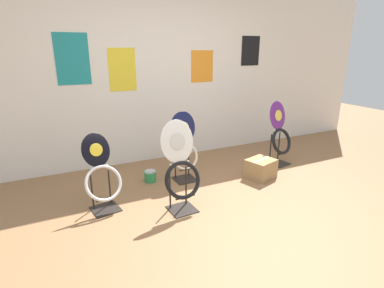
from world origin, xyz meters
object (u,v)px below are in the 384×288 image
(toilet_seat_display_purple_note, at_px, (280,134))
(paint_can, at_px, (150,176))
(toilet_seat_display_navy_moon, at_px, (184,146))
(toilet_seat_display_jazz_black, at_px, (101,175))
(toilet_seat_display_white_plain, at_px, (181,170))
(storage_box, at_px, (261,168))

(toilet_seat_display_purple_note, relative_size, paint_can, 5.83)
(toilet_seat_display_navy_moon, distance_m, toilet_seat_display_jazz_black, 1.16)
(toilet_seat_display_navy_moon, bearing_deg, toilet_seat_display_white_plain, -116.81)
(toilet_seat_display_white_plain, height_order, toilet_seat_display_purple_note, toilet_seat_display_white_plain)
(toilet_seat_display_navy_moon, bearing_deg, storage_box, -22.23)
(toilet_seat_display_white_plain, relative_size, storage_box, 2.30)
(toilet_seat_display_navy_moon, bearing_deg, toilet_seat_display_purple_note, -3.03)
(paint_can, height_order, storage_box, storage_box)
(toilet_seat_display_navy_moon, height_order, toilet_seat_display_jazz_black, toilet_seat_display_navy_moon)
(toilet_seat_display_purple_note, bearing_deg, toilet_seat_display_jazz_black, -174.79)
(toilet_seat_display_navy_moon, height_order, toilet_seat_display_white_plain, toilet_seat_display_white_plain)
(toilet_seat_display_navy_moon, bearing_deg, paint_can, 162.38)
(toilet_seat_display_white_plain, bearing_deg, toilet_seat_display_jazz_black, 153.27)
(toilet_seat_display_white_plain, bearing_deg, toilet_seat_display_purple_note, 18.27)
(toilet_seat_display_white_plain, relative_size, paint_can, 6.04)
(toilet_seat_display_purple_note, bearing_deg, toilet_seat_display_white_plain, -161.73)
(toilet_seat_display_jazz_black, relative_size, paint_can, 5.10)
(storage_box, bearing_deg, toilet_seat_display_white_plain, -166.68)
(toilet_seat_display_white_plain, height_order, toilet_seat_display_jazz_black, toilet_seat_display_white_plain)
(toilet_seat_display_navy_moon, xyz_separation_m, storage_box, (0.96, -0.39, -0.34))
(toilet_seat_display_purple_note, height_order, storage_box, toilet_seat_display_purple_note)
(toilet_seat_display_purple_note, xyz_separation_m, storage_box, (-0.57, -0.31, -0.33))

